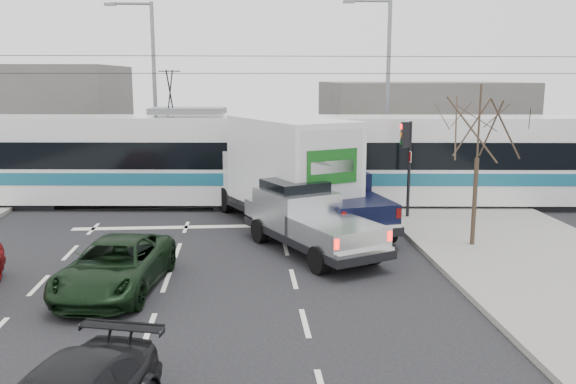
{
  "coord_description": "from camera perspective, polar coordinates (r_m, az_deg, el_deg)",
  "views": [
    {
      "loc": [
        0.36,
        -15.65,
        5.39
      ],
      "look_at": [
        1.79,
        3.12,
        1.8
      ],
      "focal_mm": 38.0,
      "sensor_mm": 36.0,
      "label": 1
    }
  ],
  "objects": [
    {
      "name": "ground",
      "position": [
        16.56,
        -5.42,
        -8.25
      ],
      "size": [
        120.0,
        120.0,
        0.0
      ],
      "primitive_type": "plane",
      "color": "black",
      "rests_on": "ground"
    },
    {
      "name": "sidewalk_right",
      "position": [
        18.65,
        23.63,
        -6.69
      ],
      "size": [
        6.0,
        60.0,
        0.15
      ],
      "primitive_type": "cube",
      "color": "gray",
      "rests_on": "ground"
    },
    {
      "name": "rails",
      "position": [
        26.22,
        -5.05,
        -1.09
      ],
      "size": [
        60.0,
        1.6,
        0.03
      ],
      "primitive_type": "cube",
      "color": "#33302D",
      "rests_on": "ground"
    },
    {
      "name": "building_left",
      "position": [
        40.37,
        -25.35,
        6.37
      ],
      "size": [
        14.0,
        10.0,
        6.0
      ],
      "primitive_type": "cube",
      "color": "slate",
      "rests_on": "ground"
    },
    {
      "name": "building_right",
      "position": [
        41.43,
        12.06,
        6.56
      ],
      "size": [
        12.0,
        10.0,
        5.0
      ],
      "primitive_type": "cube",
      "color": "slate",
      "rests_on": "ground"
    },
    {
      "name": "bare_tree",
      "position": [
        19.61,
        17.42,
        5.63
      ],
      "size": [
        2.4,
        2.4,
        5.0
      ],
      "color": "#47382B",
      "rests_on": "ground"
    },
    {
      "name": "traffic_signal",
      "position": [
        23.13,
        11.03,
        4.02
      ],
      "size": [
        0.44,
        0.44,
        3.6
      ],
      "color": "black",
      "rests_on": "ground"
    },
    {
      "name": "street_lamp_near",
      "position": [
        30.46,
        8.99,
        10.14
      ],
      "size": [
        2.38,
        0.25,
        9.0
      ],
      "color": "slate",
      "rests_on": "ground"
    },
    {
      "name": "street_lamp_far",
      "position": [
        31.98,
        -12.72,
        10.04
      ],
      "size": [
        2.38,
        0.25,
        9.0
      ],
      "color": "slate",
      "rests_on": "ground"
    },
    {
      "name": "catenary",
      "position": [
        25.7,
        -5.19,
        7.38
      ],
      "size": [
        60.0,
        0.2,
        7.0
      ],
      "color": "black",
      "rests_on": "ground"
    },
    {
      "name": "tram",
      "position": [
        25.5,
        0.16,
        3.12
      ],
      "size": [
        27.5,
        5.11,
        5.59
      ],
      "rotation": [
        0.0,
        0.0,
        -0.09
      ],
      "color": "white",
      "rests_on": "ground"
    },
    {
      "name": "silver_pickup",
      "position": [
        19.05,
        1.73,
        -2.39
      ],
      "size": [
        4.19,
        6.09,
        2.11
      ],
      "rotation": [
        0.0,
        0.0,
        0.43
      ],
      "color": "black",
      "rests_on": "ground"
    },
    {
      "name": "box_truck",
      "position": [
        22.49,
        -0.51,
        1.96
      ],
      "size": [
        5.69,
        8.25,
        3.92
      ],
      "rotation": [
        0.0,
        0.0,
        0.43
      ],
      "color": "black",
      "rests_on": "ground"
    },
    {
      "name": "navy_pickup",
      "position": [
        21.68,
        4.8,
        -0.46
      ],
      "size": [
        3.07,
        5.92,
        2.38
      ],
      "rotation": [
        0.0,
        0.0,
        0.19
      ],
      "color": "black",
      "rests_on": "ground"
    },
    {
      "name": "green_car",
      "position": [
        16.19,
        -15.86,
        -6.65
      ],
      "size": [
        2.77,
        4.93,
        1.3
      ],
      "primitive_type": "imported",
      "rotation": [
        0.0,
        0.0,
        -0.13
      ],
      "color": "black",
      "rests_on": "ground"
    }
  ]
}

